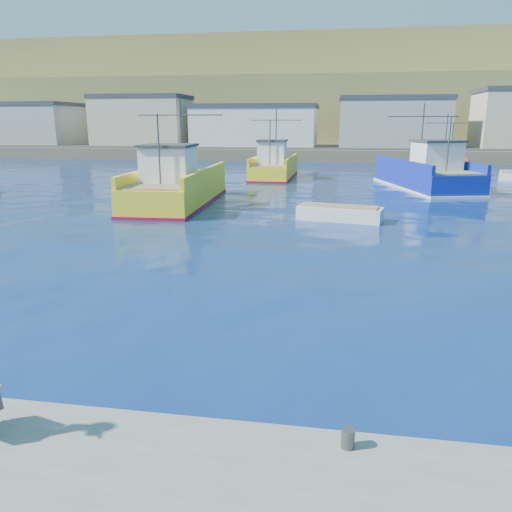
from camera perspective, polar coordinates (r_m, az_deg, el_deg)
The scene contains 9 objects.
ground at distance 11.42m, azimuth -5.47°, elevation -11.55°, with size 260.00×260.00×0.00m, color #072055.
dock_bollards at distance 8.11m, azimuth -7.68°, elevation -18.34°, with size 36.20×0.20×0.30m.
far_shore at distance 119.15m, azimuth 8.45°, elevation 16.73°, with size 200.00×81.00×24.00m.
trawler_yellow_a at distance 32.68m, azimuth -9.05°, elevation 7.80°, with size 5.61×12.44×6.64m.
trawler_yellow_b at distance 48.13m, azimuth 2.06°, elevation 10.11°, with size 4.85×10.26×6.38m.
trawler_blue at distance 42.36m, azimuth 18.89°, elevation 8.80°, with size 7.23×12.94×6.64m.
boat_orange at distance 54.96m, azimuth 20.82°, elevation 9.80°, with size 4.19×8.00×6.04m.
skiff_mid at distance 27.26m, azimuth 9.54°, elevation 4.70°, with size 4.68×2.46×0.97m.
skiff_far at distance 52.43m, azimuth 26.81°, elevation 8.16°, with size 2.56×4.31×0.89m.
Camera 1 is at (2.71, -9.85, 5.09)m, focal length 35.00 mm.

